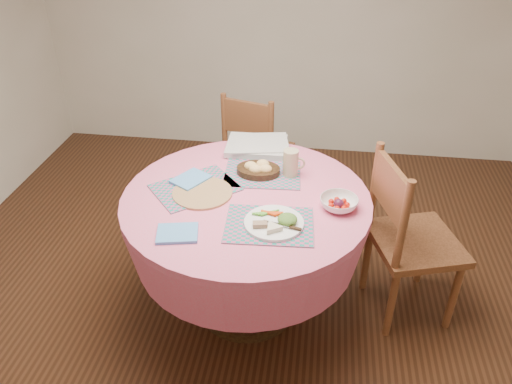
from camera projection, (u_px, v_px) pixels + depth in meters
The scene contains 15 objects.
ground at pixel (247, 305), 2.87m from camera, with size 4.00×4.00×0.00m, color #331C0F.
dining_table at pixel (246, 228), 2.57m from camera, with size 1.24×1.24×0.75m.
chair_right at pixel (407, 236), 2.59m from camera, with size 0.54×0.56×0.97m.
chair_back at pixel (255, 149), 3.50m from camera, with size 0.51×0.50×0.89m.
placemat_front at pixel (269, 225), 2.26m from camera, with size 0.40×0.30×0.01m, color #167C6D.
placemat_left at pixel (195, 188), 2.53m from camera, with size 0.40×0.30×0.01m, color #167C6D.
placemat_back at pixel (263, 174), 2.65m from camera, with size 0.40×0.30×0.01m, color #167C6D.
wicker_trivet at pixel (202, 193), 2.48m from camera, with size 0.30×0.30×0.01m, color olive.
napkin_near at pixel (177, 233), 2.20m from camera, with size 0.18×0.14×0.01m, color #5494D8.
napkin_far at pixel (191, 179), 2.58m from camera, with size 0.18×0.14×0.01m, color #5494D8.
dinner_plate at pixel (275, 222), 2.25m from camera, with size 0.27×0.27×0.05m.
bread_bowl at pixel (258, 169), 2.63m from camera, with size 0.23×0.23×0.08m.
latte_mug at pixel (291, 163), 2.60m from camera, with size 0.12×0.08×0.14m.
fruit_bowl at pixel (339, 203), 2.37m from camera, with size 0.21×0.21×0.06m.
newspaper_stack at pixel (257, 145), 2.87m from camera, with size 0.37×0.30×0.04m.
Camera 1 is at (0.34, -2.04, 2.10)m, focal length 35.00 mm.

